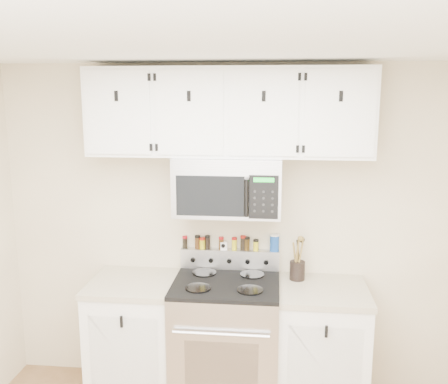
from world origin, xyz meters
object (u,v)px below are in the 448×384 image
object	(u,v)px
range	(226,341)
salt_canister	(274,243)
microwave	(228,186)
utensil_crock	(297,269)

from	to	relation	value
range	salt_canister	size ratio (longest dim) A/B	8.49
microwave	utensil_crock	xyz separation A→B (m)	(0.51, 0.05, -0.63)
microwave	salt_canister	distance (m)	0.60
utensil_crock	salt_canister	size ratio (longest dim) A/B	2.52
microwave	range	bearing A→B (deg)	-90.23
range	salt_canister	distance (m)	0.81
range	microwave	xyz separation A→B (m)	(0.00, 0.13, 1.14)
microwave	salt_canister	size ratio (longest dim) A/B	5.87
utensil_crock	salt_canister	world-z (taller)	utensil_crock
utensil_crock	microwave	bearing A→B (deg)	-174.94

